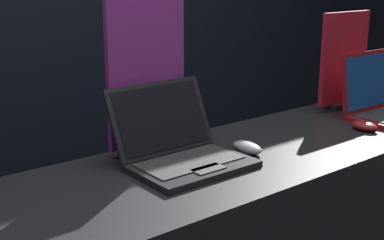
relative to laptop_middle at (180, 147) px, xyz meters
The scene contains 5 objects.
laptop_middle is the anchor object (origin of this frame).
mouse_middle 0.24m from the laptop_middle, 13.36° to the right, with size 0.06×0.12×0.04m.
promo_stand_middle 0.25m from the laptop_middle, 90.00° to the left, with size 0.29×0.07×0.50m.
mouse_back 0.77m from the laptop_middle, 10.80° to the right, with size 0.06×0.10×0.03m.
promo_stand_back 0.99m from the laptop_middle, ahead, with size 0.29×0.07×0.41m.
Camera 1 is at (-0.95, -0.89, 1.50)m, focal length 50.00 mm.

